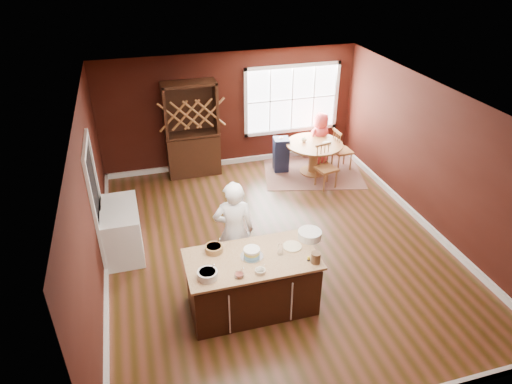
% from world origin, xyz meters
% --- Properties ---
extents(room_shell, '(7.00, 7.00, 7.00)m').
position_xyz_m(room_shell, '(0.00, 0.00, 1.35)').
color(room_shell, brown).
rests_on(room_shell, ground).
extents(window, '(2.36, 0.10, 1.66)m').
position_xyz_m(window, '(1.50, 3.47, 1.50)').
color(window, white).
rests_on(window, room_shell).
extents(doorway, '(0.08, 1.26, 2.13)m').
position_xyz_m(doorway, '(-2.97, 0.60, 1.02)').
color(doorway, white).
rests_on(doorway, room_shell).
extents(kitchen_island, '(1.91, 1.00, 0.92)m').
position_xyz_m(kitchen_island, '(-0.83, -1.38, 0.44)').
color(kitchen_island, '#34190E').
rests_on(kitchen_island, ground).
extents(dining_table, '(1.31, 1.31, 0.75)m').
position_xyz_m(dining_table, '(1.73, 2.49, 0.53)').
color(dining_table, brown).
rests_on(dining_table, ground).
extents(baker, '(0.71, 0.53, 1.77)m').
position_xyz_m(baker, '(-0.91, -0.62, 0.88)').
color(baker, white).
rests_on(baker, ground).
extents(layer_cake, '(0.33, 0.33, 0.14)m').
position_xyz_m(layer_cake, '(-0.82, -1.34, 0.99)').
color(layer_cake, white).
rests_on(layer_cake, kitchen_island).
extents(bowl_blue, '(0.28, 0.28, 0.11)m').
position_xyz_m(bowl_blue, '(-1.51, -1.62, 0.97)').
color(bowl_blue, white).
rests_on(bowl_blue, kitchen_island).
extents(bowl_yellow, '(0.26, 0.26, 0.10)m').
position_xyz_m(bowl_yellow, '(-1.32, -1.08, 0.97)').
color(bowl_yellow, '#AF824F').
rests_on(bowl_yellow, kitchen_island).
extents(bowl_pink, '(0.14, 0.14, 0.05)m').
position_xyz_m(bowl_pink, '(-1.10, -1.72, 0.95)').
color(bowl_pink, white).
rests_on(bowl_pink, kitchen_island).
extents(bowl_olive, '(0.15, 0.15, 0.06)m').
position_xyz_m(bowl_olive, '(-0.80, -1.72, 0.95)').
color(bowl_olive, '#F7F0CA').
rests_on(bowl_olive, kitchen_island).
extents(drinking_glass, '(0.09, 0.09, 0.17)m').
position_xyz_m(drinking_glass, '(-0.41, -1.40, 1.00)').
color(drinking_glass, silver).
rests_on(drinking_glass, kitchen_island).
extents(dinner_plate, '(0.28, 0.28, 0.02)m').
position_xyz_m(dinner_plate, '(-0.18, -1.29, 0.93)').
color(dinner_plate, beige).
rests_on(dinner_plate, kitchen_island).
extents(white_tub, '(0.36, 0.36, 0.12)m').
position_xyz_m(white_tub, '(0.15, -1.15, 0.98)').
color(white_tub, white).
rests_on(white_tub, kitchen_island).
extents(stoneware_crock, '(0.14, 0.14, 0.17)m').
position_xyz_m(stoneware_crock, '(0.02, -1.72, 1.00)').
color(stoneware_crock, '#4D3121').
rests_on(stoneware_crock, kitchen_island).
extents(toy_figurine, '(0.04, 0.04, 0.07)m').
position_xyz_m(toy_figurine, '(-0.07, -1.65, 0.96)').
color(toy_figurine, yellow).
rests_on(toy_figurine, kitchen_island).
extents(rug, '(2.60, 2.22, 0.01)m').
position_xyz_m(rug, '(1.73, 2.49, 0.01)').
color(rug, brown).
rests_on(rug, ground).
extents(chair_east, '(0.43, 0.44, 1.01)m').
position_xyz_m(chair_east, '(2.46, 2.50, 0.50)').
color(chair_east, '#9D5A24').
rests_on(chair_east, ground).
extents(chair_south, '(0.50, 0.48, 1.00)m').
position_xyz_m(chair_south, '(1.74, 1.76, 0.50)').
color(chair_south, olive).
rests_on(chair_south, ground).
extents(chair_north, '(0.52, 0.51, 0.91)m').
position_xyz_m(chair_north, '(2.01, 3.27, 0.46)').
color(chair_north, '#9D6C3E').
rests_on(chair_north, ground).
extents(seated_woman, '(0.73, 0.59, 1.29)m').
position_xyz_m(seated_woman, '(2.06, 2.93, 0.64)').
color(seated_woman, '#D33C3E').
rests_on(seated_woman, ground).
extents(high_chair, '(0.39, 0.39, 0.85)m').
position_xyz_m(high_chair, '(1.04, 2.81, 0.42)').
color(high_chair, black).
rests_on(high_chair, ground).
extents(toddler, '(0.18, 0.14, 0.26)m').
position_xyz_m(toddler, '(0.98, 2.84, 0.81)').
color(toddler, '#8CA5BF').
rests_on(toddler, high_chair).
extents(table_plate, '(0.21, 0.21, 0.02)m').
position_xyz_m(table_plate, '(2.00, 2.40, 0.76)').
color(table_plate, beige).
rests_on(table_plate, dining_table).
extents(table_cup, '(0.15, 0.15, 0.09)m').
position_xyz_m(table_cup, '(1.52, 2.62, 0.80)').
color(table_cup, white).
rests_on(table_cup, dining_table).
extents(hutch, '(1.19, 0.50, 2.18)m').
position_xyz_m(hutch, '(-0.96, 3.22, 1.09)').
color(hutch, black).
rests_on(hutch, ground).
extents(washer, '(0.62, 0.60, 0.90)m').
position_xyz_m(washer, '(-2.64, 0.28, 0.45)').
color(washer, silver).
rests_on(washer, ground).
extents(dryer, '(0.59, 0.57, 0.86)m').
position_xyz_m(dryer, '(-2.64, 0.92, 0.43)').
color(dryer, silver).
rests_on(dryer, ground).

